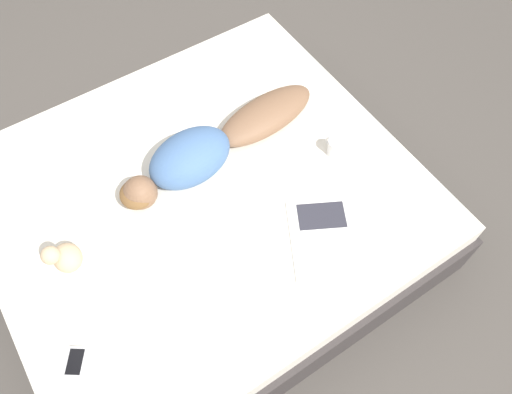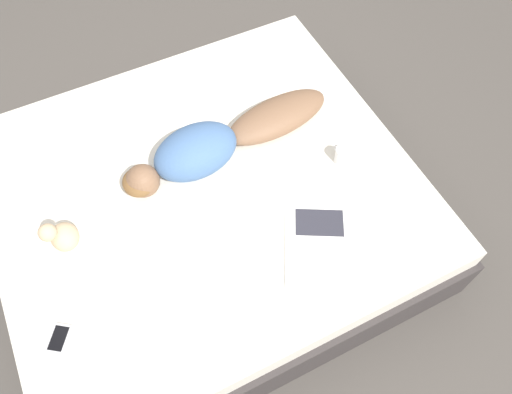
# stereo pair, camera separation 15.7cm
# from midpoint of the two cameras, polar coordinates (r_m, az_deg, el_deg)

# --- Properties ---
(ground_plane) EXTENTS (12.00, 12.00, 0.00)m
(ground_plane) POSITION_cam_midpoint_polar(r_m,az_deg,el_deg) (2.99, -3.74, -3.69)
(ground_plane) COLOR #4C4742
(bed) EXTENTS (1.97, 2.19, 0.48)m
(bed) POSITION_cam_midpoint_polar(r_m,az_deg,el_deg) (2.78, -4.01, -1.44)
(bed) COLOR #383333
(bed) RESTS_ON ground_plane
(person) EXTENTS (0.38, 1.23, 0.23)m
(person) POSITION_cam_midpoint_polar(r_m,az_deg,el_deg) (2.61, -2.54, 6.19)
(person) COLOR brown
(person) RESTS_ON bed
(open_magazine) EXTENTS (0.56, 0.51, 0.01)m
(open_magazine) POSITION_cam_midpoint_polar(r_m,az_deg,el_deg) (2.43, 9.18, -5.29)
(open_magazine) COLOR white
(open_magazine) RESTS_ON bed
(coffee_mug) EXTENTS (0.11, 0.07, 0.10)m
(coffee_mug) POSITION_cam_midpoint_polar(r_m,az_deg,el_deg) (2.67, 11.43, 4.65)
(coffee_mug) COLOR white
(coffee_mug) RESTS_ON bed
(cell_phone) EXTENTS (0.15, 0.14, 0.01)m
(cell_phone) POSITION_cam_midpoint_polar(r_m,az_deg,el_deg) (2.37, -19.82, -15.09)
(cell_phone) COLOR silver
(cell_phone) RESTS_ON bed
(plush_toy) EXTENTS (0.15, 0.16, 0.19)m
(plush_toy) POSITION_cam_midpoint_polar(r_m,az_deg,el_deg) (2.48, -19.69, -4.31)
(plush_toy) COLOR #D1B289
(plush_toy) RESTS_ON bed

